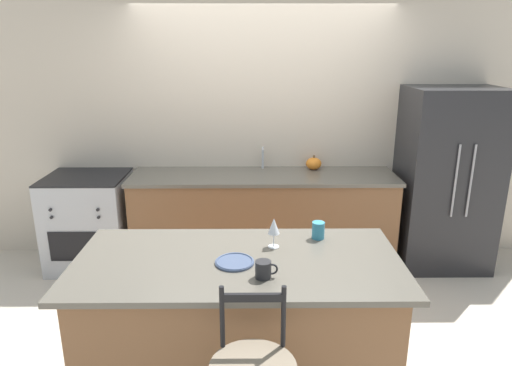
% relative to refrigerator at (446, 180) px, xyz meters
% --- Properties ---
extents(ground_plane, '(18.00, 18.00, 0.00)m').
position_rel_refrigerator_xyz_m(ground_plane, '(-1.77, -0.35, -0.88)').
color(ground_plane, beige).
extents(wall_back, '(6.00, 0.07, 2.70)m').
position_rel_refrigerator_xyz_m(wall_back, '(-1.77, 0.35, 0.47)').
color(wall_back, beige).
rests_on(wall_back, ground_plane).
extents(back_counter, '(2.56, 0.68, 0.93)m').
position_rel_refrigerator_xyz_m(back_counter, '(-1.77, 0.03, -0.41)').
color(back_counter, brown).
rests_on(back_counter, ground_plane).
extents(sink_faucet, '(0.02, 0.13, 0.22)m').
position_rel_refrigerator_xyz_m(sink_faucet, '(-1.77, 0.23, 0.19)').
color(sink_faucet, '#ADAFB5').
rests_on(sink_faucet, back_counter).
extents(kitchen_island, '(1.95, 0.93, 0.92)m').
position_rel_refrigerator_xyz_m(kitchen_island, '(-1.97, -1.76, -0.42)').
color(kitchen_island, brown).
rests_on(kitchen_island, ground_plane).
extents(refrigerator, '(0.86, 0.69, 1.76)m').
position_rel_refrigerator_xyz_m(refrigerator, '(0.00, 0.00, 0.00)').
color(refrigerator, '#232326').
rests_on(refrigerator, ground_plane).
extents(oven_range, '(0.76, 0.69, 0.93)m').
position_rel_refrigerator_xyz_m(oven_range, '(-3.48, -0.00, -0.42)').
color(oven_range, '#ADAFB5').
rests_on(oven_range, ground_plane).
extents(dinner_plate, '(0.23, 0.23, 0.02)m').
position_rel_refrigerator_xyz_m(dinner_plate, '(-1.98, -1.81, 0.04)').
color(dinner_plate, '#425170').
rests_on(dinner_plate, kitchen_island).
extents(wine_glass, '(0.07, 0.07, 0.19)m').
position_rel_refrigerator_xyz_m(wine_glass, '(-1.75, -1.59, 0.17)').
color(wine_glass, white).
rests_on(wine_glass, kitchen_island).
extents(coffee_mug, '(0.12, 0.09, 0.10)m').
position_rel_refrigerator_xyz_m(coffee_mug, '(-1.82, -1.98, 0.08)').
color(coffee_mug, '#232326').
rests_on(coffee_mug, kitchen_island).
extents(tumbler_cup, '(0.08, 0.08, 0.11)m').
position_rel_refrigerator_xyz_m(tumbler_cup, '(-1.45, -1.46, 0.09)').
color(tumbler_cup, teal).
rests_on(tumbler_cup, kitchen_island).
extents(pumpkin_decoration, '(0.15, 0.15, 0.14)m').
position_rel_refrigerator_xyz_m(pumpkin_decoration, '(-1.26, 0.20, 0.11)').
color(pumpkin_decoration, orange).
rests_on(pumpkin_decoration, back_counter).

